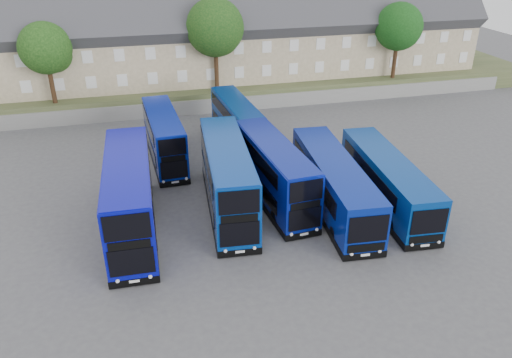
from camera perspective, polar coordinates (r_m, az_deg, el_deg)
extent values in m
plane|color=#4A4A50|center=(30.93, 0.71, -7.00)|extent=(120.00, 120.00, 0.00)
cube|color=slate|center=(51.91, -6.29, 8.22)|extent=(70.00, 0.40, 1.50)
cube|color=#3F4D2B|center=(61.33, -7.78, 11.31)|extent=(80.00, 20.00, 2.00)
cube|color=tan|center=(57.21, -26.02, 11.90)|extent=(6.00, 8.00, 6.00)
cube|color=#35353A|center=(56.64, -26.65, 14.81)|extent=(6.00, 10.40, 10.40)
cube|color=tan|center=(56.34, -19.96, 12.80)|extent=(6.00, 8.00, 6.00)
cube|color=#35353A|center=(55.77, -20.45, 15.77)|extent=(6.00, 10.40, 10.40)
cube|color=tan|center=(56.11, -13.73, 13.57)|extent=(6.00, 8.00, 6.00)
cube|color=#35353A|center=(55.53, -14.08, 16.57)|extent=(6.00, 10.40, 10.40)
cube|color=tan|center=(56.51, -7.48, 14.18)|extent=(6.00, 8.00, 6.00)
cube|color=#35353A|center=(55.94, -7.67, 17.18)|extent=(6.00, 10.40, 10.40)
cube|color=tan|center=(57.54, -1.36, 14.62)|extent=(6.00, 8.00, 6.00)
cube|color=#35353A|center=(56.98, -1.40, 17.57)|extent=(6.00, 10.40, 10.40)
cube|color=tan|center=(59.17, 4.50, 14.89)|extent=(6.00, 8.00, 6.00)
cube|color=#35353A|center=(58.62, 4.61, 17.76)|extent=(6.00, 10.40, 10.40)
cube|color=tan|center=(61.34, 10.00, 15.01)|extent=(6.00, 8.00, 6.00)
cube|color=#35353A|center=(60.81, 10.24, 17.77)|extent=(6.00, 10.40, 10.40)
cube|color=tan|center=(64.00, 15.10, 15.00)|extent=(6.00, 8.00, 6.00)
cube|color=#35353A|center=(63.49, 15.43, 17.64)|extent=(6.00, 10.40, 10.40)
cube|color=tan|center=(67.09, 19.75, 14.90)|extent=(6.00, 8.00, 6.00)
cube|color=#35353A|center=(66.61, 20.16, 17.40)|extent=(6.00, 10.40, 10.40)
cube|color=#090CA6|center=(31.65, -14.24, -1.73)|extent=(3.01, 11.79, 4.34)
cube|color=black|center=(32.74, -13.81, -5.14)|extent=(3.05, 11.83, 0.45)
cube|color=black|center=(27.08, -14.03, -9.20)|extent=(2.36, 0.13, 1.60)
cube|color=black|center=(25.91, -14.55, -5.39)|extent=(2.36, 0.13, 1.49)
cylinder|color=black|center=(29.65, -16.09, -8.71)|extent=(0.33, 1.01, 1.00)
cube|color=navy|center=(33.08, -3.30, 0.31)|extent=(3.53, 11.61, 4.22)
cube|color=black|center=(34.10, -3.21, -2.94)|extent=(3.57, 11.65, 0.45)
cube|color=black|center=(28.55, -1.87, -6.33)|extent=(2.30, 0.25, 1.56)
cube|color=black|center=(27.46, -1.94, -2.70)|extent=(2.30, 0.25, 1.46)
cylinder|color=black|center=(30.91, -4.55, -6.00)|extent=(0.38, 1.02, 1.00)
cube|color=#07188A|center=(34.22, 2.08, 0.97)|extent=(3.19, 10.72, 3.88)
cube|color=black|center=(35.14, 2.03, -1.95)|extent=(3.23, 10.76, 0.45)
cube|color=black|center=(30.31, 5.61, -4.57)|extent=(2.10, 0.22, 1.44)
cube|color=black|center=(29.36, 5.78, -1.37)|extent=(2.10, 0.22, 1.34)
cylinder|color=black|center=(32.22, 2.21, -4.44)|extent=(0.37, 1.02, 1.00)
cube|color=#0820A4|center=(41.07, -10.47, 4.90)|extent=(2.70, 10.04, 3.63)
cube|color=black|center=(41.79, -10.26, 2.53)|extent=(2.75, 10.08, 0.45)
cube|color=black|center=(36.81, -9.33, 1.03)|extent=(1.96, 0.15, 1.36)
cube|color=black|center=(36.07, -9.54, 3.62)|extent=(1.96, 0.15, 1.27)
cylinder|color=black|center=(39.12, -11.15, 1.02)|extent=(0.34, 1.01, 1.00)
cube|color=navy|center=(43.71, -2.21, 6.64)|extent=(2.79, 9.81, 3.53)
cube|color=black|center=(44.38, -2.17, 4.44)|extent=(2.83, 9.85, 0.45)
cube|color=black|center=(39.66, -0.24, 3.30)|extent=(1.90, 0.18, 1.32)
cube|color=black|center=(38.99, -0.25, 5.68)|extent=(1.90, 0.18, 1.23)
cylinder|color=black|center=(41.72, -2.42, 3.22)|extent=(0.36, 1.02, 1.00)
cube|color=navy|center=(33.91, 8.85, -0.34)|extent=(3.66, 12.76, 3.11)
cube|color=black|center=(34.66, 8.67, -2.70)|extent=(3.70, 12.81, 0.45)
cube|color=black|center=(28.67, 12.73, -5.62)|extent=(2.32, 0.25, 1.68)
cylinder|color=black|center=(30.92, 8.92, -6.26)|extent=(0.38, 1.02, 1.00)
cube|color=navy|center=(35.28, 14.76, 0.01)|extent=(3.46, 12.11, 2.94)
cube|color=black|center=(35.97, 14.48, -2.14)|extent=(3.50, 12.16, 0.45)
cube|color=black|center=(30.53, 19.20, -4.64)|extent=(2.19, 0.24, 1.59)
cylinder|color=black|center=(32.51, 15.31, -5.18)|extent=(0.38, 1.02, 1.00)
cylinder|color=#382314|center=(52.02, -22.30, 10.03)|extent=(0.44, 0.44, 3.75)
sphere|color=black|center=(51.25, -22.97, 13.62)|extent=(4.80, 4.80, 4.80)
sphere|color=black|center=(51.71, -22.10, 13.01)|extent=(3.30, 3.30, 3.30)
cylinder|color=#382314|center=(52.64, -4.54, 12.54)|extent=(0.44, 0.44, 4.50)
sphere|color=#0E3510|center=(51.79, -4.71, 16.88)|extent=(5.76, 5.76, 5.76)
sphere|color=#0E3510|center=(52.44, -4.09, 16.03)|extent=(3.96, 3.96, 3.96)
cylinder|color=#382314|center=(58.99, 15.56, 12.99)|extent=(0.44, 0.44, 4.00)
sphere|color=#103B10|center=(58.28, 16.01, 16.41)|extent=(5.12, 5.12, 5.12)
sphere|color=#103B10|center=(59.06, 16.24, 15.71)|extent=(3.52, 3.52, 3.52)
cylinder|color=#382314|center=(67.85, 17.25, 14.61)|extent=(0.44, 0.44, 4.25)
sphere|color=#18350E|center=(67.21, 17.71, 17.78)|extent=(5.44, 5.44, 5.44)
sphere|color=#18350E|center=(67.98, 17.89, 17.12)|extent=(3.74, 3.74, 3.74)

